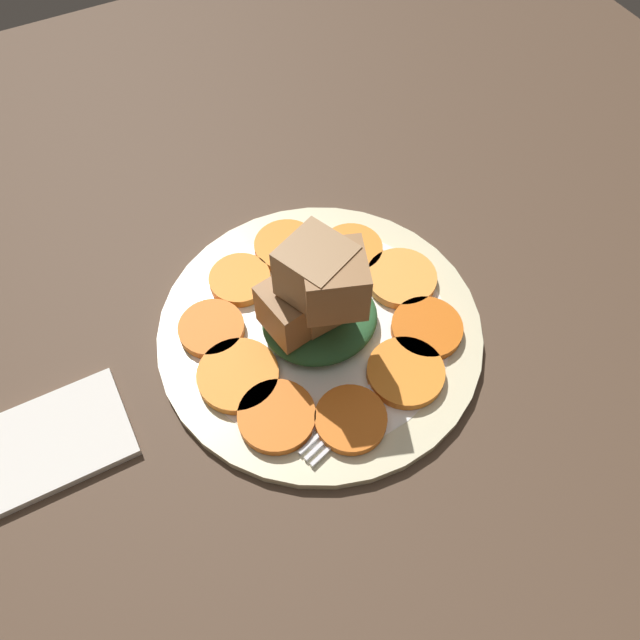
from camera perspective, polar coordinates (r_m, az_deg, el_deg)
The scene contains 15 objects.
table_slab at distance 56.39cm, azimuth -0.00°, elevation -1.72°, with size 120.00×120.00×2.00cm, color #4C3828.
plate at distance 55.10cm, azimuth -0.00°, elevation -0.90°, with size 28.48×28.48×1.05cm.
carrot_slice_0 at distance 52.26cm, azimuth 7.83°, elevation -4.77°, with size 6.47×6.47×0.89cm, color orange.
carrot_slice_1 at distance 54.75cm, azimuth 9.73°, elevation -0.75°, with size 6.20×6.20×0.89cm, color #D56014.
carrot_slice_2 at distance 57.54cm, azimuth 7.44°, elevation 3.82°, with size 6.45×6.45×0.89cm, color #F99539.
carrot_slice_3 at distance 59.23cm, azimuth 2.91°, elevation 6.46°, with size 5.82×5.82×0.89cm, color orange.
carrot_slice_4 at distance 59.49cm, azimuth -3.09°, elevation 6.75°, with size 6.09×6.09×0.89cm, color orange.
carrot_slice_5 at distance 57.42cm, azimuth -7.33°, elevation 3.68°, with size 5.61×5.61×0.89cm, color orange.
carrot_slice_6 at distance 54.77cm, azimuth -9.89°, elevation -0.77°, with size 5.72×5.72×0.89cm, color orange.
carrot_slice_7 at distance 52.09cm, azimuth -7.50°, elevation -5.05°, with size 6.79×6.79×0.89cm, color orange.
carrot_slice_8 at distance 50.15cm, azimuth -3.98°, elevation -8.78°, with size 6.26×6.26×0.89cm, color orange.
carrot_slice_9 at distance 49.98cm, azimuth 2.82°, elevation -9.06°, with size 5.78×5.78×0.89cm, color orange.
center_pile at distance 50.05cm, azimuth -0.20°, elevation 1.76°, with size 10.17×9.77×11.75cm.
fork at distance 51.56cm, azimuth 5.03°, elevation -6.26°, with size 17.17×6.91×0.40cm.
napkin at distance 54.92cm, azimuth -24.15°, elevation -10.49°, with size 13.80×8.28×0.80cm.
Camera 1 is at (-13.48, -26.10, 49.13)cm, focal length 35.00 mm.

